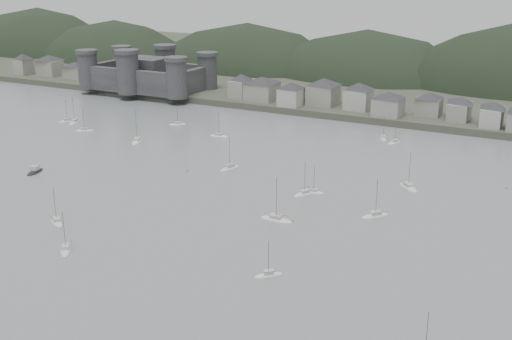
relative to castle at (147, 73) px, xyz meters
The scene contains 9 objects.
ground 216.45m from the castle, 56.28° to the right, with size 900.00×900.00×0.00m, color slate.
far_shore_land 166.61m from the castle, 43.83° to the left, with size 900.00×250.00×3.00m, color #383D2D.
forested_ridge 155.26m from the castle, 35.67° to the left, with size 851.55×103.94×102.57m.
castle is the anchor object (origin of this frame).
waterfront_town 170.64m from the castle, ahead, with size 451.48×28.46×12.92m.
sailboat_lead 96.22m from the castle, 55.54° to the right, with size 6.78×10.38×13.55m.
moored_fleet 159.05m from the castle, 47.01° to the right, with size 250.35×177.50×13.01m.
motor_launch_far 134.46m from the castle, 68.99° to the right, with size 4.73×8.61×3.94m.
mooring_buoys 148.78m from the castle, 44.15° to the right, with size 145.14×93.11×0.70m.
Camera 1 is at (87.51, -89.39, 66.22)m, focal length 45.22 mm.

